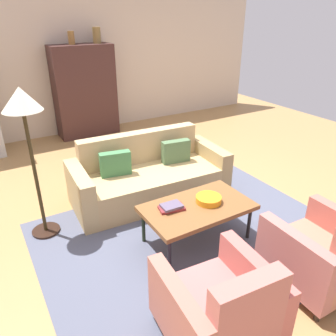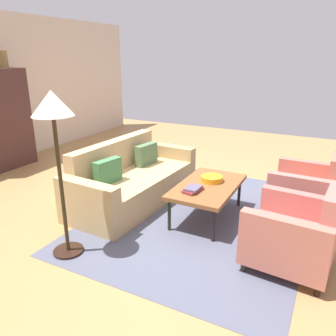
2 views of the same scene
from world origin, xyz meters
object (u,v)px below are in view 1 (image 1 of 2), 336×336
(couch, at_px, (148,177))
(fruit_bowl, at_px, (209,199))
(vase_round, at_px, (97,35))
(floor_lamp, at_px, (24,114))
(book_stack, at_px, (172,207))
(cabinet, at_px, (85,91))
(coffee_table, at_px, (197,209))
(armchair_left, at_px, (221,311))
(vase_tall, at_px, (71,38))
(armchair_right, at_px, (324,256))

(couch, relative_size, fruit_bowl, 7.49)
(couch, bearing_deg, vase_round, -95.89)
(vase_round, bearing_deg, floor_lamp, -122.03)
(book_stack, distance_m, cabinet, 4.10)
(couch, height_order, coffee_table, couch)
(book_stack, distance_m, floor_lamp, 1.79)
(armchair_left, bearing_deg, couch, 80.36)
(couch, height_order, cabinet, cabinet)
(fruit_bowl, height_order, vase_round, vase_round)
(fruit_bowl, height_order, book_stack, fruit_bowl)
(vase_tall, bearing_deg, fruit_bowl, -87.74)
(book_stack, distance_m, vase_tall, 4.30)
(couch, distance_m, vase_round, 3.42)
(couch, xyz_separation_m, vase_tall, (-0.02, 2.95, 1.63))
(coffee_table, xyz_separation_m, armchair_right, (0.60, -1.17, -0.07))
(fruit_bowl, distance_m, cabinet, 4.16)
(fruit_bowl, xyz_separation_m, cabinet, (-0.01, 4.14, 0.41))
(armchair_left, bearing_deg, vase_tall, 88.54)
(armchair_right, distance_m, book_stack, 1.53)
(vase_tall, relative_size, vase_round, 0.80)
(couch, relative_size, coffee_table, 1.79)
(cabinet, distance_m, vase_tall, 1.03)
(coffee_table, bearing_deg, floor_lamp, 144.41)
(cabinet, xyz_separation_m, floor_lamp, (-1.59, -3.10, 0.54))
(book_stack, height_order, cabinet, cabinet)
(armchair_left, relative_size, book_stack, 2.97)
(coffee_table, bearing_deg, couch, 89.75)
(armchair_right, bearing_deg, book_stack, 127.06)
(couch, distance_m, cabinet, 3.02)
(fruit_bowl, bearing_deg, cabinet, 90.18)
(book_stack, height_order, vase_round, vase_round)
(couch, relative_size, cabinet, 1.19)
(book_stack, relative_size, floor_lamp, 0.17)
(armchair_right, relative_size, book_stack, 2.97)
(coffee_table, xyz_separation_m, fruit_bowl, (0.15, 0.00, 0.07))
(cabinet, bearing_deg, coffee_table, -91.88)
(couch, xyz_separation_m, armchair_right, (0.59, -2.35, 0.06))
(fruit_bowl, relative_size, floor_lamp, 0.17)
(armchair_left, bearing_deg, cabinet, 86.95)
(vase_tall, distance_m, floor_lamp, 3.44)
(fruit_bowl, xyz_separation_m, book_stack, (-0.43, 0.08, -0.01))
(armchair_right, xyz_separation_m, vase_tall, (-0.61, 5.30, 1.58))
(armchair_right, xyz_separation_m, fruit_bowl, (-0.45, 1.17, 0.15))
(vase_tall, bearing_deg, armchair_right, -83.42)
(cabinet, distance_m, floor_lamp, 3.52)
(armchair_left, height_order, book_stack, armchair_left)
(armchair_left, distance_m, fruit_bowl, 1.40)
(couch, height_order, floor_lamp, floor_lamp)
(cabinet, relative_size, vase_tall, 7.52)
(armchair_left, relative_size, vase_tall, 3.68)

